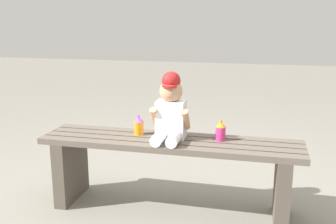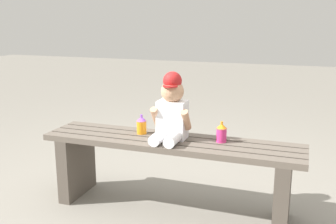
# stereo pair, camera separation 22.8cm
# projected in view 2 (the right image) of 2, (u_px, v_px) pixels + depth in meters

# --- Properties ---
(ground_plane) EXTENTS (16.00, 16.00, 0.00)m
(ground_plane) POSITION_uv_depth(u_px,v_px,m) (171.00, 209.00, 2.48)
(ground_plane) COLOR gray
(park_bench) EXTENTS (1.57, 0.34, 0.45)m
(park_bench) POSITION_uv_depth(u_px,v_px,m) (171.00, 163.00, 2.41)
(park_bench) COLOR #60564C
(park_bench) RESTS_ON ground_plane
(child_figure) EXTENTS (0.23, 0.27, 0.40)m
(child_figure) POSITION_uv_depth(u_px,v_px,m) (171.00, 110.00, 2.34)
(child_figure) COLOR white
(child_figure) RESTS_ON park_bench
(sippy_cup_left) EXTENTS (0.06, 0.06, 0.12)m
(sippy_cup_left) POSITION_uv_depth(u_px,v_px,m) (142.00, 125.00, 2.48)
(sippy_cup_left) COLOR orange
(sippy_cup_left) RESTS_ON park_bench
(sippy_cup_right) EXTENTS (0.06, 0.06, 0.12)m
(sippy_cup_right) POSITION_uv_depth(u_px,v_px,m) (222.00, 132.00, 2.31)
(sippy_cup_right) COLOR #E5337F
(sippy_cup_right) RESTS_ON park_bench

